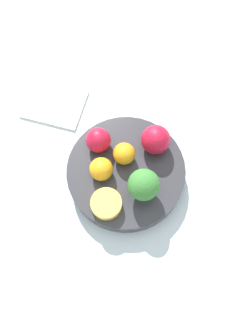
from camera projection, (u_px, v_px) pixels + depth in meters
ground_plane at (126, 179)px, 0.71m from camera, size 6.00×6.00×0.00m
table_surface at (126, 178)px, 0.70m from camera, size 1.20×1.20×0.02m
bowl at (126, 173)px, 0.68m from camera, size 0.24×0.24×0.04m
broccoli at (144, 185)px, 0.60m from camera, size 0.06×0.06×0.07m
apple_red at (98, 140)px, 0.65m from camera, size 0.05×0.05×0.05m
apple_green at (156, 140)px, 0.65m from camera, size 0.06×0.06×0.06m
orange_front at (123, 154)px, 0.64m from camera, size 0.04×0.04×0.04m
orange_back at (101, 171)px, 0.63m from camera, size 0.05×0.05×0.05m
small_cup at (106, 204)px, 0.62m from camera, size 0.06×0.06×0.02m
napkin at (54, 104)px, 0.75m from camera, size 0.16×0.15×0.01m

